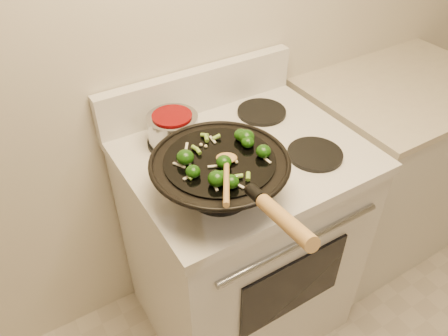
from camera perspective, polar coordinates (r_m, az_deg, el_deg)
stove at (r=1.76m, az=2.06°, el=-9.30°), size 0.78×0.67×1.08m
counter_unit at (r=2.24m, az=20.23°, el=0.00°), size 0.83×0.62×0.91m
wok at (r=1.22m, az=-0.46°, el=-0.93°), size 0.39×0.65×0.26m
stirfry at (r=1.17m, az=0.16°, el=1.30°), size 0.26×0.26×0.04m
wooden_spoon at (r=1.12m, az=0.33°, el=-0.22°), size 0.17×0.24×0.07m
saucepan at (r=1.45m, az=-6.65°, el=5.20°), size 0.17×0.27×0.10m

